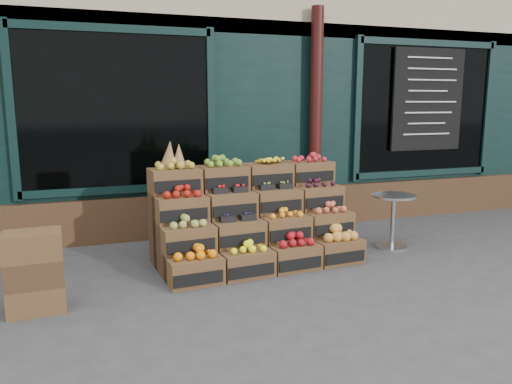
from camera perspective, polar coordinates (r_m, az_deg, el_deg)
name	(u,v)px	position (r m, az deg, el deg)	size (l,w,h in m)	color
ground	(296,281)	(5.40, 4.54, -10.06)	(60.00, 60.00, 0.00)	#404042
shop_facade	(190,74)	(9.96, -7.53, 13.24)	(12.00, 6.24, 4.80)	black
crate_display	(253,224)	(5.93, -0.36, -3.64)	(2.39, 1.29, 1.45)	brown
spare_crates	(35,272)	(4.94, -23.98, -8.35)	(0.51, 0.36, 0.74)	brown
bistro_table	(393,215)	(6.66, 15.39, -2.53)	(0.56, 0.56, 0.70)	silver
shopkeeper	(143,167)	(7.68, -12.83, 2.86)	(0.67, 0.44, 1.83)	#195825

